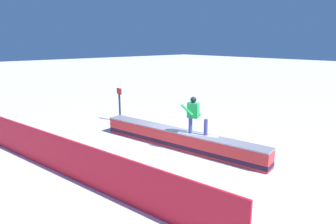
# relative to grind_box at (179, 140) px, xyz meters

# --- Properties ---
(ground_plane) EXTENTS (120.00, 120.00, 0.00)m
(ground_plane) POSITION_rel_grind_box_xyz_m (0.00, 0.00, -0.31)
(ground_plane) COLOR white
(grind_box) EXTENTS (7.12, 1.93, 0.69)m
(grind_box) POSITION_rel_grind_box_xyz_m (0.00, 0.00, 0.00)
(grind_box) COLOR red
(grind_box) RESTS_ON ground_plane
(snowboarder) EXTENTS (1.51, 0.85, 1.38)m
(snowboarder) POSITION_rel_grind_box_xyz_m (-0.70, -0.10, 1.12)
(snowboarder) COLOR silver
(snowboarder) RESTS_ON grind_box
(safety_fence) EXTENTS (10.48, 2.00, 1.22)m
(safety_fence) POSITION_rel_grind_box_xyz_m (0.00, 4.17, 0.29)
(safety_fence) COLOR red
(safety_fence) RESTS_ON ground_plane
(trail_marker) EXTENTS (0.40, 0.10, 1.71)m
(trail_marker) POSITION_rel_grind_box_xyz_m (4.78, -0.44, 0.61)
(trail_marker) COLOR #262628
(trail_marker) RESTS_ON ground_plane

